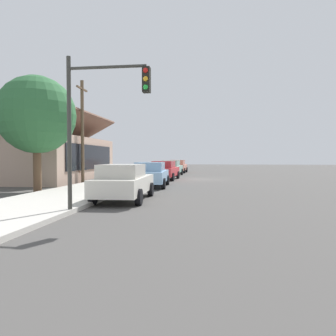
# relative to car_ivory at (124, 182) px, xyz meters

# --- Properties ---
(ground_plane) EXTENTS (120.00, 120.00, 0.00)m
(ground_plane) POSITION_rel_car_ivory_xyz_m (13.88, -2.70, -0.82)
(ground_plane) COLOR #4C4947
(sidewalk_curb) EXTENTS (60.00, 4.20, 0.16)m
(sidewalk_curb) POSITION_rel_car_ivory_xyz_m (13.88, 2.90, -0.74)
(sidewalk_curb) COLOR beige
(sidewalk_curb) RESTS_ON ground
(car_ivory) EXTENTS (4.89, 2.18, 1.59)m
(car_ivory) POSITION_rel_car_ivory_xyz_m (0.00, 0.00, 0.00)
(car_ivory) COLOR silver
(car_ivory) RESTS_ON ground
(car_skyblue) EXTENTS (4.73, 2.26, 1.59)m
(car_skyblue) POSITION_rel_car_ivory_xyz_m (6.37, -0.02, -0.00)
(car_skyblue) COLOR #8CB7E0
(car_skyblue) RESTS_ON ground
(car_cherry) EXTENTS (4.89, 2.21, 1.59)m
(car_cherry) POSITION_rel_car_ivory_xyz_m (12.93, 0.02, -0.00)
(car_cherry) COLOR red
(car_cherry) RESTS_ON ground
(car_seafoam) EXTENTS (4.51, 2.15, 1.59)m
(car_seafoam) POSITION_rel_car_ivory_xyz_m (19.33, 0.17, -0.00)
(car_seafoam) COLOR #9ED1BC
(car_seafoam) RESTS_ON ground
(car_coral) EXTENTS (4.45, 2.16, 1.59)m
(car_coral) POSITION_rel_car_ivory_xyz_m (25.33, 0.08, -0.00)
(car_coral) COLOR #EA8C75
(car_coral) RESTS_ON ground
(storefront_building) EXTENTS (12.09, 7.36, 5.49)m
(storefront_building) POSITION_rel_car_ivory_xyz_m (10.97, 9.28, 1.07)
(storefront_building) COLOR tan
(storefront_building) RESTS_ON ground
(shade_tree) EXTENTS (4.23, 4.23, 6.34)m
(shade_tree) POSITION_rel_car_ivory_xyz_m (2.80, 5.68, 3.39)
(shade_tree) COLOR brown
(shade_tree) RESTS_ON ground
(traffic_light_main) EXTENTS (0.37, 2.79, 5.20)m
(traffic_light_main) POSITION_rel_car_ivory_xyz_m (-3.47, -0.16, 2.67)
(traffic_light_main) COLOR #383833
(traffic_light_main) RESTS_ON ground
(utility_pole_wooden) EXTENTS (1.80, 0.24, 7.50)m
(utility_pole_wooden) POSITION_rel_car_ivory_xyz_m (8.64, 5.50, 3.11)
(utility_pole_wooden) COLOR brown
(utility_pole_wooden) RESTS_ON ground
(fire_hydrant_red) EXTENTS (0.22, 0.22, 0.71)m
(fire_hydrant_red) POSITION_rel_car_ivory_xyz_m (7.62, 1.50, -0.32)
(fire_hydrant_red) COLOR red
(fire_hydrant_red) RESTS_ON sidewalk_curb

